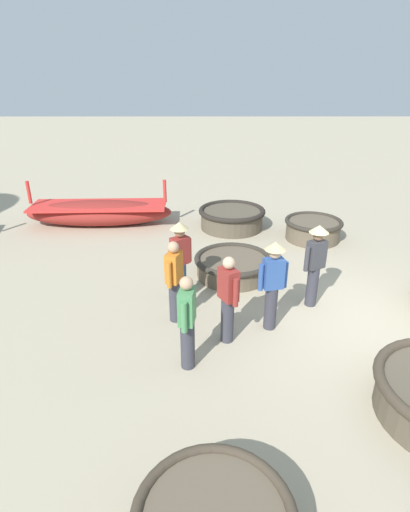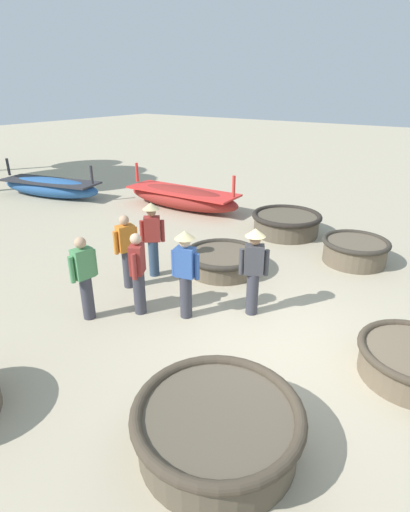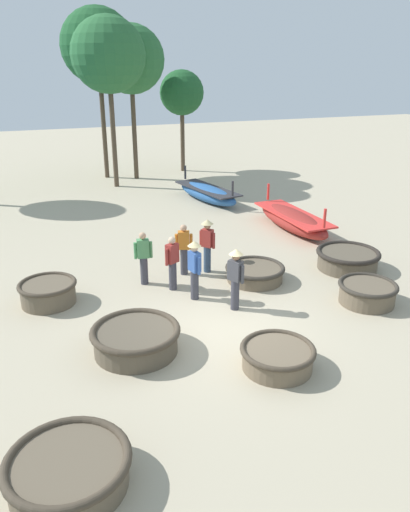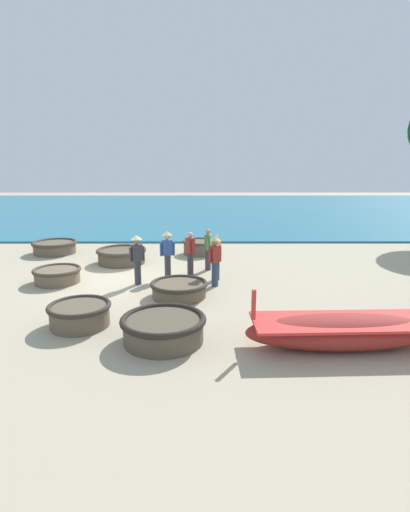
{
  "view_description": "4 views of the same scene",
  "coord_description": "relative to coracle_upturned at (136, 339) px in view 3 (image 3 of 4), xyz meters",
  "views": [
    {
      "loc": [
        -6.11,
        2.97,
        4.16
      ],
      "look_at": [
        1.41,
        2.96,
        0.74
      ],
      "focal_mm": 28.0,
      "sensor_mm": 36.0,
      "label": 1
    },
    {
      "loc": [
        -5.06,
        -2.1,
        3.94
      ],
      "look_at": [
        0.91,
        2.07,
        0.79
      ],
      "focal_mm": 28.0,
      "sensor_mm": 36.0,
      "label": 2
    },
    {
      "loc": [
        -4.02,
        -9.77,
        6.07
      ],
      "look_at": [
        0.64,
        2.96,
        0.72
      ],
      "focal_mm": 35.0,
      "sensor_mm": 36.0,
      "label": 3
    },
    {
      "loc": [
        13.47,
        3.09,
        4.0
      ],
      "look_at": [
        0.85,
        3.11,
        1.01
      ],
      "focal_mm": 28.0,
      "sensor_mm": 36.0,
      "label": 4
    }
  ],
  "objects": [
    {
      "name": "ground_plane",
      "position": [
        2.17,
        0.25,
        -0.33
      ],
      "size": [
        80.0,
        80.0,
        0.0
      ],
      "primitive_type": "plane",
      "color": "tan"
    },
    {
      "name": "fisherman_standing_left",
      "position": [
        2.33,
        3.75,
        0.51
      ],
      "size": [
        0.51,
        0.32,
        1.57
      ],
      "color": "#383842",
      "rests_on": "ground"
    },
    {
      "name": "fisherman_standing_right",
      "position": [
        1.7,
        2.83,
        0.51
      ],
      "size": [
        0.47,
        0.36,
        1.57
      ],
      "color": "#383842",
      "rests_on": "ground"
    },
    {
      "name": "tree_center",
      "position": [
        2.53,
        15.68,
        5.94
      ],
      "size": [
        3.54,
        3.54,
        8.06
      ],
      "color": "#4C3D2D",
      "rests_on": "ground"
    },
    {
      "name": "coracle_front_left",
      "position": [
        6.32,
        0.24,
        -0.01
      ],
      "size": [
        1.56,
        1.56,
        0.57
      ],
      "color": "brown",
      "rests_on": "ground"
    },
    {
      "name": "long_boat_white_hull",
      "position": [
        5.92,
        11.41,
        0.05
      ],
      "size": [
        2.05,
        4.38,
        1.31
      ],
      "color": "#285693",
      "rests_on": "ground"
    },
    {
      "name": "fisherman_by_coracle",
      "position": [
        2.09,
        2.05,
        0.63
      ],
      "size": [
        0.36,
        0.52,
        1.67
      ],
      "color": "#383842",
      "rests_on": "ground"
    },
    {
      "name": "coracle_nearest",
      "position": [
        2.65,
        -1.64,
        -0.05
      ],
      "size": [
        1.6,
        1.6,
        0.5
      ],
      "color": "brown",
      "rests_on": "ground"
    },
    {
      "name": "coracle_weathered",
      "position": [
        7.22,
        2.41,
        0.0
      ],
      "size": [
        1.95,
        1.95,
        0.6
      ],
      "color": "brown",
      "rests_on": "ground"
    },
    {
      "name": "coracle_upturned",
      "position": [
        0.0,
        0.0,
        0.0
      ],
      "size": [
        2.0,
        2.0,
        0.6
      ],
      "color": "brown",
      "rests_on": "ground"
    },
    {
      "name": "tree_right_mid",
      "position": [
        2.45,
        17.98,
        6.37
      ],
      "size": [
        3.78,
        3.78,
        8.61
      ],
      "color": "#4C3D2D",
      "rests_on": "ground"
    },
    {
      "name": "fisherman_hauling",
      "position": [
        3.05,
        3.69,
        0.63
      ],
      "size": [
        0.39,
        0.43,
        1.67
      ],
      "color": "#2D425B",
      "rests_on": "ground"
    },
    {
      "name": "coracle_far_left",
      "position": [
        4.14,
        2.57,
        -0.07
      ],
      "size": [
        1.75,
        1.75,
        0.47
      ],
      "color": "brown",
      "rests_on": "ground"
    },
    {
      "name": "tree_tall_back",
      "position": [
        3.92,
        17.18,
        5.74
      ],
      "size": [
        3.43,
        3.43,
        7.81
      ],
      "color": "#4C3D2D",
      "rests_on": "ground"
    },
    {
      "name": "tree_rightmost",
      "position": [
        6.93,
        18.23,
        4.0
      ],
      "size": [
        2.45,
        2.45,
        5.59
      ],
      "color": "#4C3D2D",
      "rests_on": "ground"
    },
    {
      "name": "long_boat_green_hull",
      "position": [
        7.53,
        6.38,
        0.06
      ],
      "size": [
        1.39,
        4.36,
        1.36
      ],
      "color": "maroon",
      "rests_on": "ground"
    },
    {
      "name": "coracle_beside_post",
      "position": [
        -1.79,
        -3.35,
        -0.03
      ],
      "size": [
        1.95,
        1.95,
        0.54
      ],
      "color": "brown",
      "rests_on": "ground"
    },
    {
      "name": "coracle_tilted",
      "position": [
        -1.66,
        3.13,
        0.0
      ],
      "size": [
        1.53,
        1.53,
        0.61
      ],
      "color": "brown",
      "rests_on": "ground"
    },
    {
      "name": "fisherman_with_hat",
      "position": [
        2.87,
        1.12,
        0.63
      ],
      "size": [
        0.36,
        0.48,
        1.67
      ],
      "color": "#383842",
      "rests_on": "ground"
    },
    {
      "name": "fisherman_crouching",
      "position": [
        1.04,
        3.48,
        0.51
      ],
      "size": [
        0.53,
        0.27,
        1.57
      ],
      "color": "#383842",
      "rests_on": "ground"
    }
  ]
}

